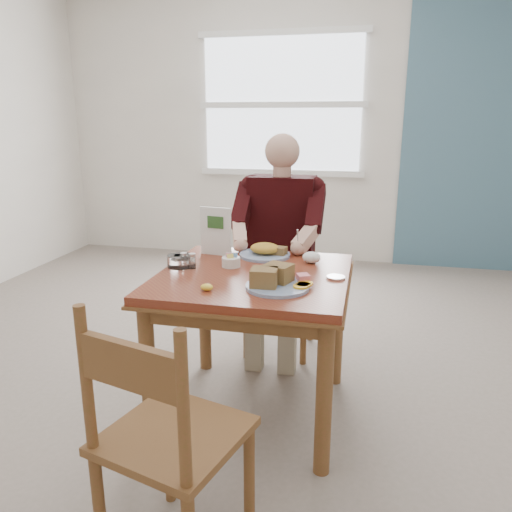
% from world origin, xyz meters
% --- Properties ---
extents(floor, '(6.00, 6.00, 0.00)m').
position_xyz_m(floor, '(0.00, 0.00, 0.00)').
color(floor, '#73685D').
rests_on(floor, ground).
extents(wall_back, '(5.50, 0.00, 5.50)m').
position_xyz_m(wall_back, '(0.00, 3.00, 1.40)').
color(wall_back, beige).
rests_on(wall_back, ground).
extents(accent_panel, '(1.60, 0.02, 2.80)m').
position_xyz_m(accent_panel, '(1.60, 2.98, 1.40)').
color(accent_panel, '#446B80').
rests_on(accent_panel, ground).
extents(lemon_wedge, '(0.07, 0.06, 0.03)m').
position_xyz_m(lemon_wedge, '(-0.14, -0.29, 0.77)').
color(lemon_wedge, yellow).
rests_on(lemon_wedge, table).
extents(napkin, '(0.11, 0.10, 0.06)m').
position_xyz_m(napkin, '(0.25, 0.24, 0.78)').
color(napkin, white).
rests_on(napkin, table).
extents(metal_dish, '(0.09, 0.09, 0.01)m').
position_xyz_m(metal_dish, '(0.39, 0.00, 0.76)').
color(metal_dish, silver).
rests_on(metal_dish, table).
extents(window, '(1.72, 0.04, 1.42)m').
position_xyz_m(window, '(-0.40, 2.97, 1.60)').
color(window, white).
rests_on(window, wall_back).
extents(table, '(0.92, 0.92, 0.75)m').
position_xyz_m(table, '(0.00, 0.00, 0.64)').
color(table, brown).
rests_on(table, ground).
extents(chair_far, '(0.42, 0.42, 0.95)m').
position_xyz_m(chair_far, '(0.00, 0.80, 0.48)').
color(chair_far, brown).
rests_on(chair_far, ground).
extents(chair_near, '(0.52, 0.52, 0.95)m').
position_xyz_m(chair_near, '(-0.07, -0.95, 0.48)').
color(chair_near, brown).
rests_on(chair_near, ground).
extents(diner, '(0.53, 0.56, 1.39)m').
position_xyz_m(diner, '(0.00, 0.71, 0.81)').
color(diner, gray).
rests_on(diner, chair_far).
extents(near_plate, '(0.31, 0.30, 0.09)m').
position_xyz_m(near_plate, '(0.14, -0.18, 0.78)').
color(near_plate, white).
rests_on(near_plate, table).
extents(far_plate, '(0.33, 0.33, 0.07)m').
position_xyz_m(far_plate, '(-0.00, 0.31, 0.78)').
color(far_plate, white).
rests_on(far_plate, table).
extents(caddy, '(0.09, 0.09, 0.07)m').
position_xyz_m(caddy, '(-0.13, 0.08, 0.78)').
color(caddy, white).
rests_on(caddy, table).
extents(shakers, '(0.08, 0.04, 0.08)m').
position_xyz_m(shakers, '(-0.34, 0.01, 0.79)').
color(shakers, white).
rests_on(shakers, table).
extents(creamer, '(0.17, 0.17, 0.06)m').
position_xyz_m(creamer, '(-0.38, 0.02, 0.78)').
color(creamer, white).
rests_on(creamer, table).
extents(menu, '(0.18, 0.04, 0.26)m').
position_xyz_m(menu, '(-0.27, 0.28, 0.88)').
color(menu, white).
rests_on(menu, table).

